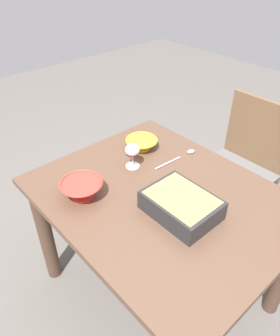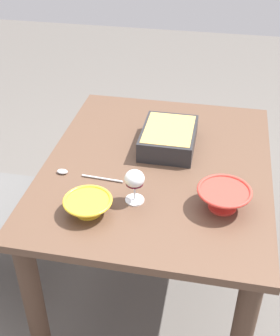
# 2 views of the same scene
# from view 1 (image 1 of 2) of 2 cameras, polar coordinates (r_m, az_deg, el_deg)

# --- Properties ---
(ground_plane) EXTENTS (8.00, 8.00, 0.00)m
(ground_plane) POSITION_cam_1_polar(r_m,az_deg,el_deg) (2.02, 3.02, -20.69)
(ground_plane) COLOR #5B5651
(dining_table) EXTENTS (1.14, 0.92, 0.73)m
(dining_table) POSITION_cam_1_polar(r_m,az_deg,el_deg) (1.56, 3.70, -8.66)
(dining_table) COLOR brown
(dining_table) RESTS_ON ground_plane
(chair) EXTENTS (0.45, 0.40, 0.90)m
(chair) POSITION_cam_1_polar(r_m,az_deg,el_deg) (2.18, 17.84, 1.05)
(chair) COLOR #595959
(chair) RESTS_ON ground_plane
(wine_glass) EXTENTS (0.07, 0.07, 0.13)m
(wine_glass) POSITION_cam_1_polar(r_m,az_deg,el_deg) (1.59, -1.36, 2.92)
(wine_glass) COLOR white
(wine_glass) RESTS_ON dining_table
(casserole_dish) EXTENTS (0.30, 0.23, 0.09)m
(casserole_dish) POSITION_cam_1_polar(r_m,az_deg,el_deg) (1.35, 7.35, -6.41)
(casserole_dish) COLOR #262628
(casserole_dish) RESTS_ON dining_table
(mixing_bowl) EXTENTS (0.18, 0.18, 0.06)m
(mixing_bowl) POSITION_cam_1_polar(r_m,az_deg,el_deg) (1.76, 0.29, 4.46)
(mixing_bowl) COLOR yellow
(mixing_bowl) RESTS_ON dining_table
(small_bowl) EXTENTS (0.20, 0.20, 0.08)m
(small_bowl) POSITION_cam_1_polar(r_m,az_deg,el_deg) (1.45, -10.33, -3.56)
(small_bowl) COLOR red
(small_bowl) RESTS_ON dining_table
(serving_spoon) EXTENTS (0.04, 0.27, 0.01)m
(serving_spoon) POSITION_cam_1_polar(r_m,az_deg,el_deg) (1.72, 7.60, 2.21)
(serving_spoon) COLOR silver
(serving_spoon) RESTS_ON dining_table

